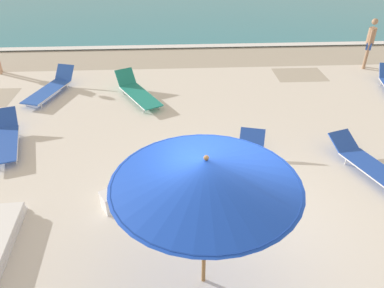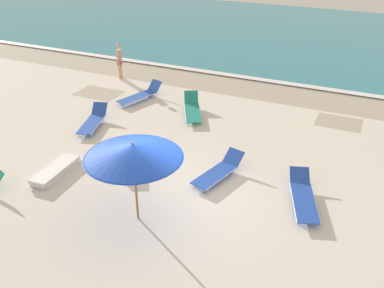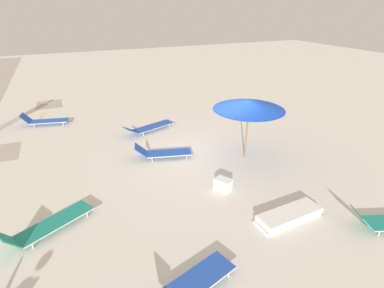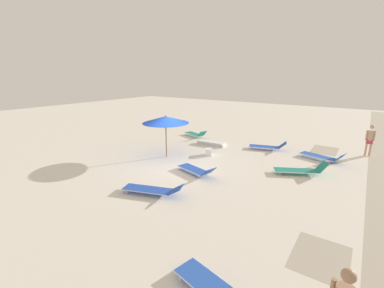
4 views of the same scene
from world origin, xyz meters
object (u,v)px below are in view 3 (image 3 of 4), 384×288
at_px(sun_lounger_near_water_right, 47,225).
at_px(sun_lounger_mid_beach_pair_b, 44,120).
at_px(lounger_stack, 289,215).
at_px(sun_lounger_near_water_left, 188,285).
at_px(sun_lounger_mid_beach_pair_a, 149,127).
at_px(beach_umbrella, 249,104).
at_px(sun_lounger_mid_beach_solo, 163,152).
at_px(cooler_box, 223,184).

relative_size(sun_lounger_near_water_right, sun_lounger_mid_beach_pair_b, 1.07).
height_order(lounger_stack, sun_lounger_near_water_right, sun_lounger_near_water_right).
height_order(sun_lounger_near_water_left, sun_lounger_near_water_right, sun_lounger_near_water_right).
bearing_deg(sun_lounger_mid_beach_pair_a, sun_lounger_mid_beach_pair_b, 38.64).
xyz_separation_m(beach_umbrella, sun_lounger_near_water_left, (-4.49, 4.20, -1.86)).
bearing_deg(sun_lounger_near_water_left, lounger_stack, -90.30).
distance_m(lounger_stack, sun_lounger_mid_beach_solo, 5.10).
relative_size(sun_lounger_near_water_right, cooler_box, 3.70).
height_order(sun_lounger_near_water_left, cooler_box, sun_lounger_near_water_left).
bearing_deg(cooler_box, sun_lounger_mid_beach_pair_a, 158.52).
bearing_deg(lounger_stack, sun_lounger_mid_beach_pair_a, 9.64).
height_order(beach_umbrella, sun_lounger_mid_beach_solo, beach_umbrella).
xyz_separation_m(beach_umbrella, sun_lounger_mid_beach_pair_a, (3.88, 2.55, -1.87)).
bearing_deg(sun_lounger_near_water_right, sun_lounger_near_water_left, -167.84).
bearing_deg(sun_lounger_near_water_right, beach_umbrella, -105.69).
height_order(sun_lounger_near_water_right, sun_lounger_mid_beach_solo, sun_lounger_near_water_right).
bearing_deg(lounger_stack, sun_lounger_near_water_right, 67.61).
bearing_deg(sun_lounger_mid_beach_solo, sun_lounger_mid_beach_pair_a, 9.86).
height_order(sun_lounger_mid_beach_pair_b, cooler_box, sun_lounger_mid_beach_pair_b).
bearing_deg(sun_lounger_mid_beach_pair_a, cooler_box, 169.31).
height_order(lounger_stack, sun_lounger_mid_beach_pair_a, sun_lounger_mid_beach_pair_a).
bearing_deg(sun_lounger_mid_beach_pair_b, sun_lounger_mid_beach_solo, -130.15).
bearing_deg(sun_lounger_mid_beach_solo, sun_lounger_near_water_right, 139.34).
height_order(beach_umbrella, sun_lounger_near_water_left, beach_umbrella).
xyz_separation_m(sun_lounger_near_water_left, sun_lounger_mid_beach_pair_a, (8.36, -1.65, -0.01)).
distance_m(beach_umbrella, cooler_box, 3.02).
distance_m(sun_lounger_near_water_left, sun_lounger_mid_beach_pair_b, 11.44).
bearing_deg(sun_lounger_mid_beach_pair_b, lounger_stack, -136.40).
relative_size(lounger_stack, sun_lounger_mid_beach_pair_a, 0.79).
distance_m(lounger_stack, sun_lounger_near_water_left, 3.48).
distance_m(lounger_stack, sun_lounger_mid_beach_pair_b, 11.77).
distance_m(sun_lounger_near_water_left, cooler_box, 3.80).
height_order(lounger_stack, sun_lounger_near_water_left, sun_lounger_near_water_left).
bearing_deg(cooler_box, sun_lounger_mid_beach_pair_b, -177.72).
bearing_deg(sun_lounger_mid_beach_pair_a, beach_umbrella, -165.36).
relative_size(beach_umbrella, cooler_box, 4.12).
relative_size(sun_lounger_mid_beach_solo, sun_lounger_mid_beach_pair_b, 1.02).
bearing_deg(lounger_stack, sun_lounger_near_water_left, 103.35).
height_order(sun_lounger_near_water_right, cooler_box, sun_lounger_near_water_right).
relative_size(beach_umbrella, sun_lounger_mid_beach_pair_b, 1.19).
bearing_deg(cooler_box, sun_lounger_near_water_left, -68.99).
xyz_separation_m(sun_lounger_near_water_left, sun_lounger_mid_beach_pair_b, (11.12, 2.66, 0.01)).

